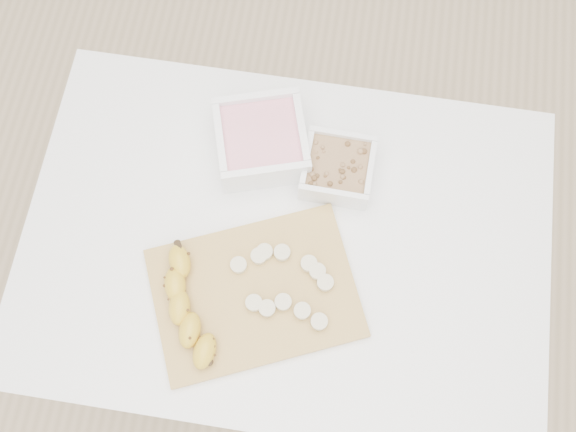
# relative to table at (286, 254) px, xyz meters

# --- Properties ---
(ground) EXTENTS (3.50, 3.50, 0.00)m
(ground) POSITION_rel_table_xyz_m (0.00, 0.00, -0.65)
(ground) COLOR #C6AD89
(ground) RESTS_ON ground
(table) EXTENTS (1.00, 0.70, 0.75)m
(table) POSITION_rel_table_xyz_m (0.00, 0.00, 0.00)
(table) COLOR white
(table) RESTS_ON ground
(bowl_yogurt) EXTENTS (0.21, 0.21, 0.08)m
(bowl_yogurt) POSITION_rel_table_xyz_m (-0.08, 0.18, 0.14)
(bowl_yogurt) COLOR white
(bowl_yogurt) RESTS_ON table
(bowl_granola) EXTENTS (0.14, 0.14, 0.06)m
(bowl_granola) POSITION_rel_table_xyz_m (0.08, 0.15, 0.13)
(bowl_granola) COLOR white
(bowl_granola) RESTS_ON table
(cutting_board) EXTENTS (0.44, 0.38, 0.01)m
(cutting_board) POSITION_rel_table_xyz_m (-0.04, -0.11, 0.10)
(cutting_board) COLOR tan
(cutting_board) RESTS_ON table
(banana) EXTENTS (0.12, 0.23, 0.04)m
(banana) POSITION_rel_table_xyz_m (-0.15, -0.16, 0.13)
(banana) COLOR gold
(banana) RESTS_ON cutting_board
(banana_slices) EXTENTS (0.19, 0.15, 0.02)m
(banana_slices) POSITION_rel_table_xyz_m (0.01, -0.08, 0.12)
(banana_slices) COLOR beige
(banana_slices) RESTS_ON cutting_board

